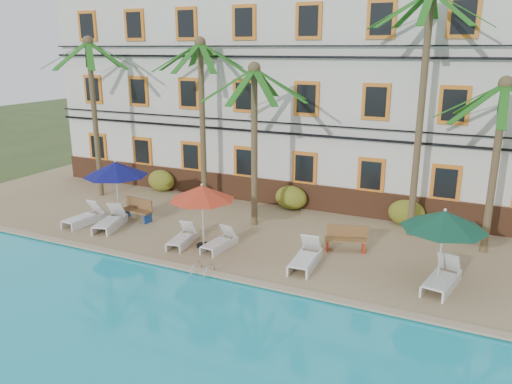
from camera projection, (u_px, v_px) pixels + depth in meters
The scene contains 25 objects.
ground at pixel (196, 264), 17.63m from camera, with size 100.00×100.00×0.00m, color #384C23.
pool_deck at pixel (256, 219), 21.95m from camera, with size 30.00×12.00×0.25m, color tan.
swimming_pool at pixel (36, 375), 11.52m from camera, with size 26.00×12.00×0.20m, color #1BB1CB.
pool_coping at pixel (182, 267), 16.77m from camera, with size 30.00×0.35×0.06m, color tan.
hotel_building at pixel (299, 90), 24.82m from camera, with size 25.40×6.44×10.22m.
palm_a at pixel (93, 95), 23.69m from camera, with size 4.36×4.36×7.67m.
palm_b at pixel (202, 99), 22.43m from camera, with size 4.36×4.36×7.61m.
palm_c at pixel (254, 121), 19.66m from camera, with size 4.36×4.36×6.62m.
palm_d at pixel (423, 84), 18.10m from camera, with size 4.36×4.36×9.27m.
palm_e at pixel (498, 140), 16.96m from camera, with size 4.36×4.36×6.25m.
shrub_left at pixel (161, 181), 25.66m from camera, with size 1.50×0.90×1.10m, color #285A19.
shrub_mid at pixel (291, 198), 22.73m from camera, with size 1.50×0.90×1.10m, color #285A19.
shrub_right at pixel (407, 213), 20.64m from camera, with size 1.50×0.90×1.10m, color #285A19.
umbrella_blue at pixel (116, 169), 20.71m from camera, with size 2.66×2.66×2.65m.
umbrella_red at pixel (202, 193), 18.02m from camera, with size 2.42×2.42×2.43m.
umbrella_green at pixel (444, 220), 14.83m from camera, with size 2.56×2.56×2.55m.
lounger_a at pixel (85, 217), 20.94m from camera, with size 0.81×1.95×0.90m.
lounger_b at pixel (110, 221), 20.44m from camera, with size 1.20×2.08×0.93m.
lounger_c at pixel (183, 238), 18.73m from camera, with size 0.85×1.76×0.80m.
lounger_d at pixel (220, 242), 18.34m from camera, with size 0.76×1.73×0.79m.
lounger_e at pixel (306, 257), 16.85m from camera, with size 0.84×2.04×0.94m.
lounger_f at pixel (442, 278), 15.33m from camera, with size 1.07×2.11×0.95m.
bench_left at pixel (138, 209), 21.35m from camera, with size 1.55×0.66×0.93m.
bench_right at pixel (346, 238), 18.13m from camera, with size 1.57×0.92×0.93m.
pool_ladder at pixel (203, 274), 16.33m from camera, with size 0.54×0.74×0.74m.
Camera 1 is at (8.81, -13.79, 7.37)m, focal length 35.00 mm.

